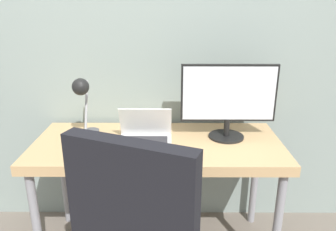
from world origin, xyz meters
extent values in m
cube|color=gray|center=(0.00, 0.71, 1.30)|extent=(8.00, 0.05, 2.60)
cube|color=tan|center=(0.00, 0.32, 0.74)|extent=(1.51, 0.65, 0.06)
cylinder|color=gray|center=(-0.69, 0.06, 0.36)|extent=(0.05, 0.05, 0.71)
cylinder|color=gray|center=(0.69, 0.06, 0.36)|extent=(0.05, 0.05, 0.71)
cylinder|color=gray|center=(-0.69, 0.59, 0.36)|extent=(0.05, 0.05, 0.71)
cylinder|color=gray|center=(0.69, 0.59, 0.36)|extent=(0.05, 0.05, 0.71)
cube|color=silver|center=(-0.07, 0.30, 0.78)|extent=(0.32, 0.21, 0.02)
cube|color=#2D2D33|center=(-0.07, 0.30, 0.79)|extent=(0.27, 0.13, 0.00)
cube|color=silver|center=(-0.07, 0.36, 0.89)|extent=(0.32, 0.10, 0.20)
cube|color=navy|center=(-0.07, 0.36, 0.89)|extent=(0.28, 0.08, 0.17)
cylinder|color=black|center=(0.43, 0.39, 0.78)|extent=(0.22, 0.22, 0.01)
cylinder|color=black|center=(0.43, 0.39, 0.84)|extent=(0.04, 0.04, 0.11)
cube|color=black|center=(0.43, 0.40, 1.06)|extent=(0.58, 0.02, 0.35)
cube|color=silver|center=(0.43, 0.38, 1.06)|extent=(0.55, 0.00, 0.33)
cylinder|color=#4C4C51|center=(-0.44, 0.47, 0.78)|extent=(0.10, 0.10, 0.02)
cylinder|color=#99999E|center=(-0.44, 0.39, 0.95)|extent=(0.02, 0.17, 0.34)
sphere|color=black|center=(-0.44, 0.32, 1.12)|extent=(0.10, 0.10, 0.10)
cube|color=black|center=(-0.06, -0.55, 0.84)|extent=(0.47, 0.24, 0.64)
cube|color=#286B47|center=(-0.36, 0.15, 0.79)|extent=(0.24, 0.18, 0.03)
cube|color=gold|center=(-0.37, 0.16, 0.81)|extent=(0.18, 0.15, 0.02)
cube|color=#286B47|center=(-0.36, 0.13, 0.83)|extent=(0.17, 0.12, 0.03)
cube|color=#4C4C51|center=(-0.03, 0.13, 0.78)|extent=(0.08, 0.14, 0.02)
ellipsoid|color=black|center=(-0.37, 0.07, 0.79)|extent=(0.15, 0.10, 0.04)
camera|label=1|loc=(0.07, -1.51, 1.58)|focal=35.00mm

